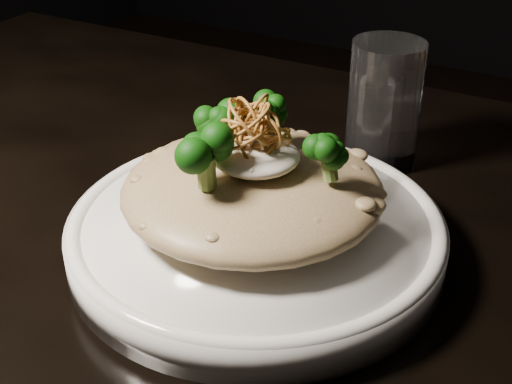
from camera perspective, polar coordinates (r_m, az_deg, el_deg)
table at (r=0.66m, az=-6.65°, el=-8.29°), size 1.10×0.80×0.75m
plate at (r=0.56m, az=0.00°, el=-3.49°), size 0.29×0.29×0.03m
risotto at (r=0.55m, az=-0.27°, el=0.21°), size 0.20×0.20×0.04m
broccoli at (r=0.52m, az=0.08°, el=3.93°), size 0.12×0.12×0.04m
cheese at (r=0.53m, az=-0.00°, el=2.92°), size 0.07×0.07×0.02m
shallots at (r=0.52m, az=-0.04°, el=5.95°), size 0.06×0.06×0.04m
drinking_glass at (r=0.69m, az=10.21°, el=6.94°), size 0.07×0.07×0.12m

